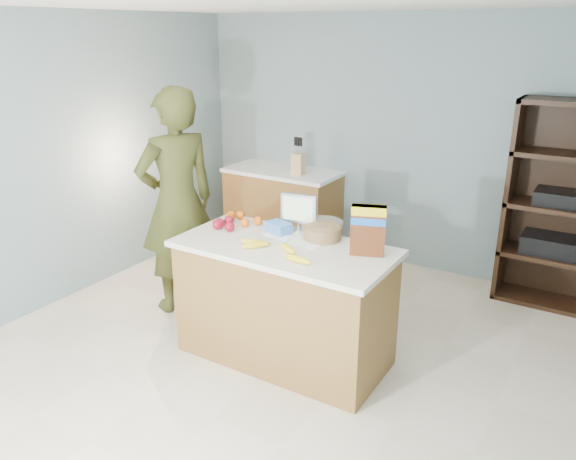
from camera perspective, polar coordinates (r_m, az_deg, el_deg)
The scene contains 15 objects.
floor at distance 4.15m, azimuth -2.61°, elevation -14.54°, with size 4.50×5.00×0.02m, color beige.
walls at distance 3.50m, azimuth -3.04°, elevation 8.43°, with size 4.52×5.02×2.51m.
counter_peninsula at distance 4.15m, azimuth -0.36°, elevation -7.82°, with size 1.56×0.76×0.90m.
back_cabinet at distance 6.22m, azimuth -0.51°, elevation 2.12°, with size 1.24×0.62×0.90m.
shelving_unit at distance 5.39m, azimuth 26.06°, elevation 1.86°, with size 0.90×0.40×1.80m.
person at distance 4.82m, azimuth -11.18°, elevation 2.79°, with size 0.70×0.46×1.92m, color #353816.
knife_block at distance 5.88m, azimuth 1.03°, elevation 6.80°, with size 0.12×0.10×0.31m.
envelopes at distance 4.05m, azimuth 0.29°, elevation -1.01°, with size 0.48×0.19×0.00m.
bananas at distance 3.83m, azimuth -1.48°, elevation -1.89°, with size 0.63×0.24×0.05m.
apples at distance 4.30m, azimuth -6.53°, elevation 0.64°, with size 0.19×0.19×0.08m.
oranges at distance 4.42m, azimuth -4.84°, elevation 1.20°, with size 0.32×0.20×0.07m.
blue_carton at distance 4.18m, azimuth -0.95°, elevation 0.25°, with size 0.18×0.12×0.08m, color blue.
salad_bowl at distance 4.06m, azimuth 3.52°, elevation -0.11°, with size 0.30×0.30×0.13m.
tv at distance 4.20m, azimuth 1.10°, elevation 2.04°, with size 0.28×0.12×0.28m.
cereal_box at distance 3.76m, azimuth 8.16°, elevation 0.34°, with size 0.24×0.16×0.34m.
Camera 1 is at (1.95, -2.82, 2.34)m, focal length 35.00 mm.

